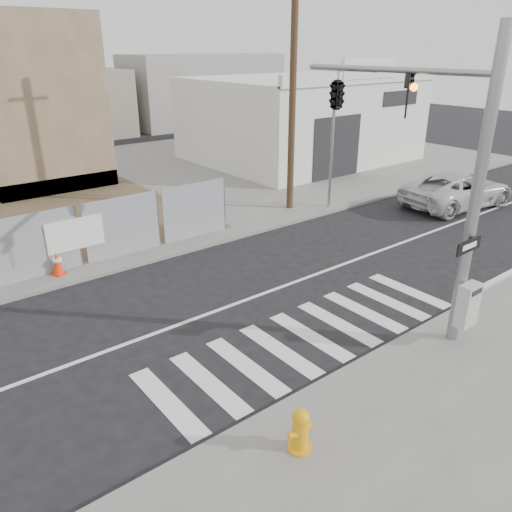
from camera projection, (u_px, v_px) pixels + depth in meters
ground at (249, 299)px, 14.14m from camera, size 100.00×100.00×0.00m
sidewalk_far at (73, 192)px, 24.23m from camera, size 50.00×20.00×0.12m
signal_pole at (379, 128)px, 12.24m from camera, size 0.96×5.87×7.00m
far_signal_pole at (333, 128)px, 20.69m from camera, size 0.16×0.20×5.60m
concrete_wall_right at (51, 123)px, 22.72m from camera, size 5.50×1.30×8.00m
auto_shop at (300, 118)px, 30.53m from camera, size 12.00×10.20×5.95m
utility_pole_right at (293, 85)px, 19.81m from camera, size 1.60×0.28×10.00m
fire_hydrant at (300, 430)px, 8.59m from camera, size 0.56×0.56×0.83m
suv at (458, 190)px, 22.07m from camera, size 5.72×3.14×1.52m
traffic_cone_d at (57, 263)px, 15.28m from camera, size 0.50×0.50×0.74m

